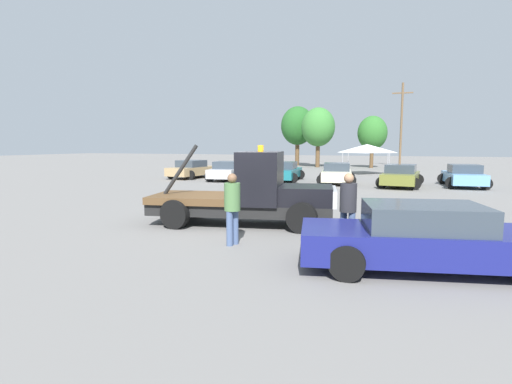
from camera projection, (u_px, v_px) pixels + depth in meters
name	position (u px, v px, depth m)	size (l,w,h in m)	color
ground_plane	(241.00, 224.00, 12.59)	(160.00, 160.00, 0.00)	slate
tow_truck	(252.00, 194.00, 12.42)	(6.00, 2.99, 2.51)	black
foreground_car	(433.00, 239.00, 7.91)	(5.58, 2.94, 1.34)	navy
person_near_truck	(348.00, 205.00, 9.67)	(0.40, 0.40, 1.82)	#475B84
person_at_hood	(232.00, 204.00, 9.90)	(0.40, 0.40, 1.80)	#475B84
parked_car_tan	(193.00, 169.00, 29.91)	(2.79, 4.63, 1.34)	tan
parked_car_silver	(228.00, 171.00, 28.01)	(2.71, 4.39, 1.34)	#B7B7BC
parked_car_teal	(284.00, 172.00, 27.39)	(2.66, 4.67, 1.34)	#196670
parked_car_cream	(337.00, 173.00, 25.72)	(2.80, 4.72, 1.34)	beige
parked_car_olive	(401.00, 176.00, 23.69)	(2.69, 4.55, 1.34)	olive
parked_car_skyblue	(464.00, 176.00, 23.63)	(2.61, 4.35, 1.34)	#669ED1
canopy_tent_white	(367.00, 148.00, 33.48)	(3.59, 3.59, 2.53)	#9E9EA3
tree_left	(318.00, 127.00, 43.54)	(3.64, 3.64, 6.50)	brown
tree_center	(372.00, 133.00, 42.34)	(3.09, 3.09, 5.52)	brown
tree_right	(298.00, 126.00, 47.22)	(3.90, 3.90, 6.97)	brown
utility_pole	(401.00, 123.00, 44.19)	(2.20, 0.24, 9.23)	brown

